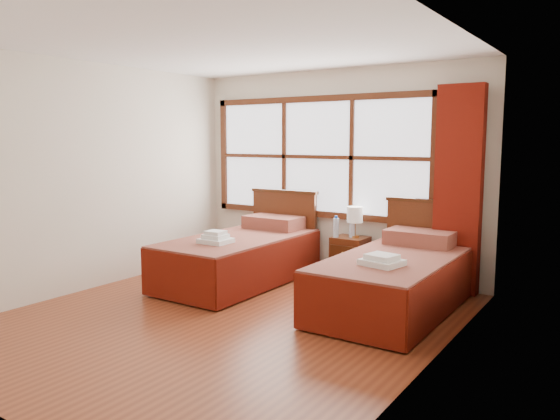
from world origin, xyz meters
The scene contains 15 objects.
floor centered at (0.00, 0.00, 0.00)m, with size 4.50×4.50×0.00m, color brown.
ceiling centered at (0.00, 0.00, 2.60)m, with size 4.50×4.50×0.00m, color white.
wall_back centered at (0.00, 2.25, 1.30)m, with size 4.00×4.00×0.00m, color silver.
wall_left centered at (-2.00, 0.00, 1.30)m, with size 4.50×4.50×0.00m, color silver.
wall_right centered at (2.00, 0.00, 1.30)m, with size 4.50×4.50×0.00m, color silver.
window centered at (-0.25, 2.21, 1.50)m, with size 3.16×0.06×1.56m.
curtain centered at (1.60, 2.11, 1.17)m, with size 0.50×0.16×2.30m, color maroon.
bed_left centered at (-0.72, 1.20, 0.32)m, with size 1.08×2.10×1.05m.
bed_right centered at (1.26, 1.20, 0.32)m, with size 1.08×2.10×1.05m.
nightstand centered at (0.35, 1.99, 0.27)m, with size 0.40×0.40×0.54m.
towels_left centered at (-0.69, 0.69, 0.62)m, with size 0.34×0.30×0.14m.
towels_right centered at (1.31, 0.71, 0.60)m, with size 0.41×0.37×0.10m.
lamp centered at (0.39, 2.03, 0.80)m, with size 0.19×0.19×0.37m.
bottle_near centered at (0.20, 1.90, 0.66)m, with size 0.07×0.07×0.26m.
bottle_far centered at (0.37, 2.00, 0.66)m, with size 0.07×0.07×0.27m.
Camera 1 is at (3.27, -3.96, 1.73)m, focal length 35.00 mm.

